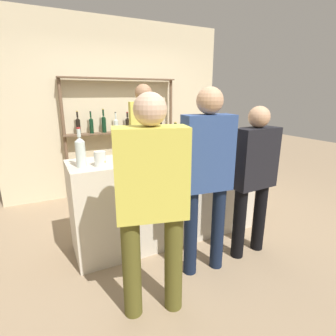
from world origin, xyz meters
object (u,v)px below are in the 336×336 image
Objects in this scene: counter_bottle_4 at (175,140)px; cork_jar at (100,159)px; customer_right at (254,173)px; counter_bottle_2 at (221,139)px; counter_bottle_5 at (167,148)px; counter_bottle_3 at (80,151)px; ice_bucket at (135,146)px; counter_bottle_0 at (146,149)px; customer_center at (207,170)px; wine_glass at (226,138)px; customer_left at (152,196)px; counter_bottle_1 at (197,143)px; server_behind_counter at (145,136)px.

counter_bottle_4 is 2.39× the size of cork_jar.
customer_right is at bearing -21.65° from cork_jar.
counter_bottle_2 is 0.55m from counter_bottle_4.
counter_bottle_3 is at bearing 172.67° from counter_bottle_5.
ice_bucket is at bearing 24.83° from cork_jar.
customer_right is at bearing -21.13° from counter_bottle_3.
counter_bottle_0 is 2.52× the size of cork_jar.
cork_jar is 0.99m from customer_center.
counter_bottle_4 is 2.15× the size of wine_glass.
customer_center is (0.63, 0.25, 0.05)m from customer_left.
counter_bottle_4 is at bearing 112.64° from counter_bottle_1.
counter_bottle_4 reaches higher than counter_bottle_5.
counter_bottle_2 is 1.47m from cork_jar.
customer_right is (1.55, -0.60, -0.25)m from counter_bottle_3.
ice_bucket is at bearing 34.47° from customer_center.
cork_jar is at bearing -155.17° from ice_bucket.
customer_right is (0.95, -0.49, -0.24)m from counter_bottle_0.
customer_left reaches higher than counter_bottle_1.
counter_bottle_3 is at bearing 35.21° from customer_left.
counter_bottle_2 is at bearing 1.54° from counter_bottle_3.
counter_bottle_5 is at bearing 0.68° from counter_bottle_0.
counter_bottle_2 is at bearing -5.36° from ice_bucket.
counter_bottle_5 is 0.20× the size of customer_right.
counter_bottle_0 is 0.21× the size of customer_left.
customer_center reaches higher than customer_right.
counter_bottle_1 is 1.47× the size of ice_bucket.
counter_bottle_5 is 0.67m from cork_jar.
customer_left reaches higher than wine_glass.
counter_bottle_0 is 0.61m from counter_bottle_3.
counter_bottle_1 is 1.06× the size of counter_bottle_2.
counter_bottle_0 is 1.05× the size of counter_bottle_4.
customer_center is (0.80, -0.58, -0.06)m from cork_jar.
wine_glass is (0.53, 0.17, -0.02)m from counter_bottle_1.
counter_bottle_3 reaches higher than wine_glass.
counter_bottle_3 is 1.57× the size of ice_bucket.
customer_center is (-0.59, -0.03, 0.11)m from customer_right.
wine_glass reaches higher than cork_jar.
counter_bottle_4 is 1.00m from cork_jar.
counter_bottle_4 is at bearing 12.54° from counter_bottle_3.
counter_bottle_1 is at bearing 5.97° from counter_bottle_0.
counter_bottle_3 is 1.68m from customer_right.
customer_right is 1.70m from server_behind_counter.
server_behind_counter is (-0.61, 0.96, -0.05)m from counter_bottle_2.
counter_bottle_3 is at bearing -178.46° from counter_bottle_2.
counter_bottle_3 is 0.95m from customer_left.
customer_center is at bearing -136.65° from wine_glass.
customer_left reaches higher than cork_jar.
counter_bottle_3 is at bearing 64.61° from customer_center.
customer_center is (-0.15, -0.88, -0.12)m from counter_bottle_4.
counter_bottle_3 is 0.19m from cork_jar.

